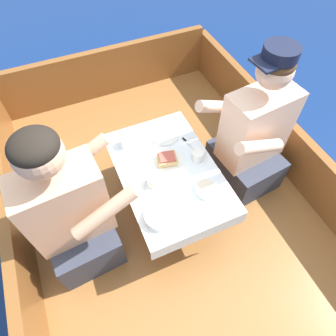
{
  "coord_description": "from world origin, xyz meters",
  "views": [
    {
      "loc": [
        -0.41,
        -0.85,
        2.13
      ],
      "look_at": [
        0.0,
        0.09,
        0.75
      ],
      "focal_mm": 32.0,
      "sensor_mm": 36.0,
      "label": 1
    }
  ],
  "objects": [
    {
      "name": "plate_bread",
      "position": [
        0.09,
        0.34,
        0.74
      ],
      "size": [
        0.18,
        0.18,
        0.01
      ],
      "color": "silver",
      "rests_on": "cockpit_table"
    },
    {
      "name": "tin_can",
      "position": [
        -0.12,
        0.03,
        0.76
      ],
      "size": [
        0.07,
        0.07,
        0.05
      ],
      "color": "silver",
      "rests_on": "cockpit_table"
    },
    {
      "name": "plate_sandwich",
      "position": [
        0.02,
        0.14,
        0.74
      ],
      "size": [
        0.22,
        0.22,
        0.01
      ],
      "color": "silver",
      "rests_on": "cockpit_table"
    },
    {
      "name": "gunwale_port",
      "position": [
        -0.92,
        0.0,
        0.53
      ],
      "size": [
        0.06,
        2.83,
        0.37
      ],
      "primitive_type": "cube",
      "color": "brown",
      "rests_on": "boat_deck"
    },
    {
      "name": "coffee_cup_port",
      "position": [
        -0.03,
        -0.05,
        0.77
      ],
      "size": [
        0.09,
        0.07,
        0.07
      ],
      "color": "silver",
      "rests_on": "cockpit_table"
    },
    {
      "name": "person_port",
      "position": [
        -0.58,
        0.02,
        0.75
      ],
      "size": [
        0.55,
        0.47,
        1.0
      ],
      "rotation": [
        0.0,
        0.0,
        0.08
      ],
      "color": "#333847",
      "rests_on": "boat_deck"
    },
    {
      "name": "boat_deck",
      "position": [
        0.0,
        0.0,
        0.17
      ],
      "size": [
        1.89,
        2.83,
        0.34
      ],
      "primitive_type": "cube",
      "color": "brown",
      "rests_on": "ground_plane"
    },
    {
      "name": "bowl_starboard_near",
      "position": [
        -0.17,
        -0.18,
        0.75
      ],
      "size": [
        0.15,
        0.15,
        0.04
      ],
      "color": "silver",
      "rests_on": "cockpit_table"
    },
    {
      "name": "sandwich",
      "position": [
        0.02,
        0.14,
        0.76
      ],
      "size": [
        0.13,
        0.11,
        0.05
      ],
      "rotation": [
        0.0,
        0.0,
        -0.21
      ],
      "color": "tan",
      "rests_on": "plate_sandwich"
    },
    {
      "name": "utensil_knife_starboard",
      "position": [
        -0.22,
        0.17,
        0.73
      ],
      "size": [
        0.03,
        0.17,
        0.0
      ],
      "rotation": [
        0.0,
        0.0,
        1.45
      ],
      "color": "silver",
      "rests_on": "cockpit_table"
    },
    {
      "name": "person_starboard",
      "position": [
        0.58,
        0.1,
        0.75
      ],
      "size": [
        0.55,
        0.49,
        1.02
      ],
      "rotation": [
        0.0,
        0.0,
        3.25
      ],
      "color": "#333847",
      "rests_on": "boat_deck"
    },
    {
      "name": "bow_coaming",
      "position": [
        0.0,
        1.38,
        0.56
      ],
      "size": [
        1.77,
        0.06,
        0.43
      ],
      "primitive_type": "cube",
      "color": "brown",
      "rests_on": "boat_deck"
    },
    {
      "name": "utensil_fork_starboard",
      "position": [
        0.2,
        0.22,
        0.73
      ],
      "size": [
        0.05,
        0.17,
        0.0
      ],
      "rotation": [
        0.0,
        0.0,
        1.75
      ],
      "color": "silver",
      "rests_on": "cockpit_table"
    },
    {
      "name": "utensil_spoon_port",
      "position": [
        0.03,
        -0.27,
        0.73
      ],
      "size": [
        0.16,
        0.09,
        0.01
      ],
      "rotation": [
        0.0,
        0.0,
        0.5
      ],
      "color": "silver",
      "rests_on": "cockpit_table"
    },
    {
      "name": "bowl_port_near",
      "position": [
        0.13,
        -0.13,
        0.75
      ],
      "size": [
        0.12,
        0.12,
        0.04
      ],
      "color": "silver",
      "rests_on": "cockpit_table"
    },
    {
      "name": "coffee_cup_center",
      "position": [
        -0.16,
        0.37,
        0.76
      ],
      "size": [
        0.1,
        0.07,
        0.06
      ],
      "color": "silver",
      "rests_on": "cockpit_table"
    },
    {
      "name": "cockpit_table",
      "position": [
        0.0,
        0.09,
        0.69
      ],
      "size": [
        0.55,
        0.84,
        0.39
      ],
      "color": "#B2B2B7",
      "rests_on": "boat_deck"
    },
    {
      "name": "ground_plane",
      "position": [
        0.0,
        0.0,
        0.0
      ],
      "size": [
        60.0,
        60.0,
        0.0
      ],
      "primitive_type": "plane",
      "color": "navy"
    },
    {
      "name": "utensil_spoon_starboard",
      "position": [
        -0.17,
        0.04,
        0.73
      ],
      "size": [
        0.12,
        0.14,
        0.01
      ],
      "rotation": [
        0.0,
        0.0,
        0.9
      ],
      "color": "silver",
      "rests_on": "cockpit_table"
    },
    {
      "name": "gunwale_starboard",
      "position": [
        0.92,
        0.0,
        0.53
      ],
      "size": [
        0.06,
        2.83,
        0.37
      ],
      "primitive_type": "cube",
      "color": "brown",
      "rests_on": "boat_deck"
    },
    {
      "name": "coffee_cup_starboard",
      "position": [
        0.19,
        0.09,
        0.76
      ],
      "size": [
        0.1,
        0.07,
        0.06
      ],
      "color": "silver",
      "rests_on": "cockpit_table"
    }
  ]
}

